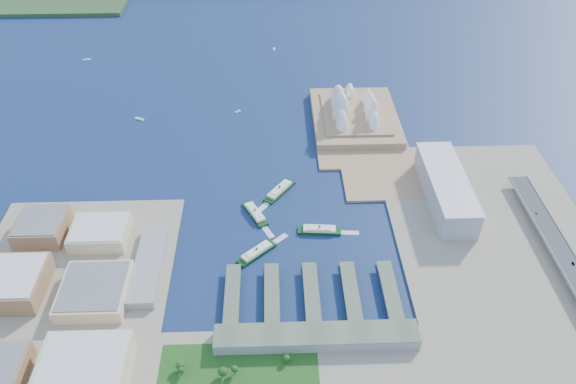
{
  "coord_description": "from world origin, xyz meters",
  "views": [
    {
      "loc": [
        -23.92,
        -473.89,
        461.36
      ],
      "look_at": [
        -5.79,
        82.28,
        18.0
      ],
      "focal_mm": 35.0,
      "sensor_mm": 36.0,
      "label": 1
    }
  ],
  "objects_px": {
    "ferry_a": "(255,212)",
    "ferry_b": "(280,189)",
    "car_b": "(573,264)",
    "opera_house": "(356,103)",
    "ferry_c": "(257,251)",
    "car_c": "(536,213)",
    "toaster_building": "(446,188)",
    "ferry_d": "(319,229)"
  },
  "relations": [
    {
      "from": "ferry_b",
      "to": "ferry_a",
      "type": "bearing_deg",
      "value": -89.4
    },
    {
      "from": "car_c",
      "to": "car_b",
      "type": "bearing_deg",
      "value": 95.31
    },
    {
      "from": "car_c",
      "to": "opera_house",
      "type": "bearing_deg",
      "value": -52.09
    },
    {
      "from": "opera_house",
      "to": "ferry_a",
      "type": "height_order",
      "value": "opera_house"
    },
    {
      "from": "opera_house",
      "to": "ferry_c",
      "type": "distance_m",
      "value": 327.15
    },
    {
      "from": "opera_house",
      "to": "car_b",
      "type": "distance_m",
      "value": 386.83
    },
    {
      "from": "ferry_b",
      "to": "car_c",
      "type": "relative_size",
      "value": 13.42
    },
    {
      "from": "ferry_c",
      "to": "ferry_b",
      "type": "bearing_deg",
      "value": -56.57
    },
    {
      "from": "ferry_a",
      "to": "ferry_b",
      "type": "bearing_deg",
      "value": 27.75
    },
    {
      "from": "toaster_building",
      "to": "car_b",
      "type": "xyz_separation_m",
      "value": [
        109.0,
        -131.31,
        -4.91
      ]
    },
    {
      "from": "toaster_building",
      "to": "car_c",
      "type": "distance_m",
      "value": 110.81
    },
    {
      "from": "opera_house",
      "to": "ferry_b",
      "type": "relative_size",
      "value": 3.28
    },
    {
      "from": "car_c",
      "to": "ferry_b",
      "type": "bearing_deg",
      "value": -12.66
    },
    {
      "from": "ferry_a",
      "to": "car_b",
      "type": "relative_size",
      "value": 11.46
    },
    {
      "from": "ferry_c",
      "to": "car_c",
      "type": "relative_size",
      "value": 12.69
    },
    {
      "from": "ferry_d",
      "to": "ferry_a",
      "type": "bearing_deg",
      "value": 71.17
    },
    {
      "from": "ferry_a",
      "to": "car_b",
      "type": "xyz_separation_m",
      "value": [
        352.04,
        -111.62,
        10.73
      ]
    },
    {
      "from": "opera_house",
      "to": "ferry_c",
      "type": "bearing_deg",
      "value": -117.38
    },
    {
      "from": "ferry_c",
      "to": "car_c",
      "type": "xyz_separation_m",
      "value": [
        340.95,
        44.2,
        10.54
      ]
    },
    {
      "from": "ferry_d",
      "to": "car_c",
      "type": "relative_size",
      "value": 12.71
    },
    {
      "from": "toaster_building",
      "to": "car_b",
      "type": "bearing_deg",
      "value": -50.3
    },
    {
      "from": "ferry_a",
      "to": "ferry_c",
      "type": "height_order",
      "value": "ferry_c"
    },
    {
      "from": "ferry_c",
      "to": "car_c",
      "type": "height_order",
      "value": "car_c"
    },
    {
      "from": "opera_house",
      "to": "ferry_b",
      "type": "bearing_deg",
      "value": -124.62
    },
    {
      "from": "ferry_b",
      "to": "ferry_d",
      "type": "height_order",
      "value": "ferry_b"
    },
    {
      "from": "car_b",
      "to": "ferry_d",
      "type": "bearing_deg",
      "value": 164.14
    },
    {
      "from": "opera_house",
      "to": "car_b",
      "type": "xyz_separation_m",
      "value": [
        199.0,
        -331.31,
        -16.41
      ]
    },
    {
      "from": "ferry_a",
      "to": "ferry_c",
      "type": "relative_size",
      "value": 0.99
    },
    {
      "from": "ferry_c",
      "to": "ferry_d",
      "type": "height_order",
      "value": "ferry_d"
    },
    {
      "from": "ferry_b",
      "to": "toaster_building",
      "type": "bearing_deg",
      "value": 29.71
    },
    {
      "from": "ferry_c",
      "to": "ferry_d",
      "type": "bearing_deg",
      "value": -106.89
    },
    {
      "from": "toaster_building",
      "to": "ferry_b",
      "type": "bearing_deg",
      "value": 173.31
    },
    {
      "from": "ferry_b",
      "to": "ferry_d",
      "type": "bearing_deg",
      "value": -22.93
    },
    {
      "from": "toaster_building",
      "to": "ferry_b",
      "type": "relative_size",
      "value": 2.83
    },
    {
      "from": "toaster_building",
      "to": "ferry_c",
      "type": "distance_m",
      "value": 256.57
    },
    {
      "from": "toaster_building",
      "to": "ferry_b",
      "type": "height_order",
      "value": "toaster_building"
    },
    {
      "from": "toaster_building",
      "to": "ferry_c",
      "type": "bearing_deg",
      "value": -159.55
    },
    {
      "from": "ferry_a",
      "to": "car_c",
      "type": "bearing_deg",
      "value": -30.71
    },
    {
      "from": "toaster_building",
      "to": "car_c",
      "type": "height_order",
      "value": "toaster_building"
    },
    {
      "from": "ferry_a",
      "to": "ferry_d",
      "type": "distance_m",
      "value": 85.52
    },
    {
      "from": "toaster_building",
      "to": "car_b",
      "type": "height_order",
      "value": "toaster_building"
    },
    {
      "from": "ferry_b",
      "to": "car_b",
      "type": "xyz_separation_m",
      "value": [
        319.99,
        -156.06,
        10.4
      ]
    }
  ]
}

